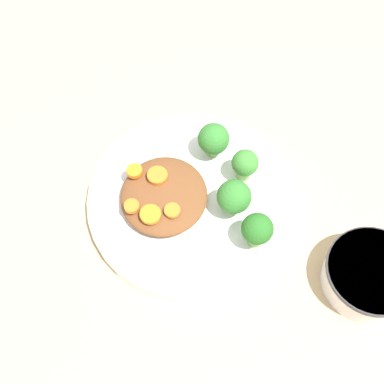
{
  "coord_description": "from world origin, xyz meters",
  "views": [
    {
      "loc": [
        -0.35,
        -0.05,
        0.65
      ],
      "look_at": [
        0.0,
        0.0,
        0.03
      ],
      "focal_mm": 50.0,
      "sensor_mm": 36.0,
      "label": 1
    }
  ],
  "objects": [
    {
      "name": "dip_bowl",
      "position": [
        -0.08,
        -0.23,
        0.02
      ],
      "size": [
        0.12,
        0.12,
        0.04
      ],
      "color": "silver",
      "rests_on": "ground_plane"
    },
    {
      "name": "broccoli_floret_0",
      "position": [
        -0.05,
        -0.09,
        0.05
      ],
      "size": [
        0.04,
        0.04,
        0.06
      ],
      "color": "#759E51",
      "rests_on": "plate"
    },
    {
      "name": "carrot_slice_1",
      "position": [
        -0.04,
        0.07,
        0.04
      ],
      "size": [
        0.02,
        0.02,
        0.01
      ],
      "primitive_type": "cylinder",
      "color": "orange",
      "rests_on": "stew_mound"
    },
    {
      "name": "carrot_slice_3",
      "position": [
        -0.04,
        0.02,
        0.04
      ],
      "size": [
        0.02,
        0.02,
        0.0
      ],
      "primitive_type": "cylinder",
      "color": "orange",
      "rests_on": "stew_mound"
    },
    {
      "name": "ground_plane",
      "position": [
        0.0,
        0.0,
        0.0
      ],
      "size": [
        4.0,
        4.0,
        0.0
      ],
      "primitive_type": "plane",
      "color": "tan"
    },
    {
      "name": "broccoli_floret_2",
      "position": [
        0.04,
        -0.07,
        0.05
      ],
      "size": [
        0.04,
        0.04,
        0.05
      ],
      "color": "#759E51",
      "rests_on": "plate"
    },
    {
      "name": "carrot_slice_4",
      "position": [
        0.01,
        0.08,
        0.04
      ],
      "size": [
        0.02,
        0.02,
        0.01
      ],
      "primitive_type": "cylinder",
      "color": "orange",
      "rests_on": "stew_mound"
    },
    {
      "name": "plate",
      "position": [
        0.0,
        0.0,
        0.01
      ],
      "size": [
        0.28,
        0.28,
        0.02
      ],
      "color": "white",
      "rests_on": "ground_plane"
    },
    {
      "name": "broccoli_floret_3",
      "position": [
        -0.01,
        -0.06,
        0.05
      ],
      "size": [
        0.05,
        0.05,
        0.06
      ],
      "color": "#759E51",
      "rests_on": "plate"
    },
    {
      "name": "broccoli_floret_1",
      "position": [
        0.08,
        -0.02,
        0.05
      ],
      "size": [
        0.04,
        0.04,
        0.06
      ],
      "color": "#759E51",
      "rests_on": "plate"
    },
    {
      "name": "carrot_slice_2",
      "position": [
        -0.05,
        0.05,
        0.04
      ],
      "size": [
        0.03,
        0.03,
        0.01
      ],
      "primitive_type": "cylinder",
      "color": "orange",
      "rests_on": "stew_mound"
    },
    {
      "name": "carrot_slice_0",
      "position": [
        0.01,
        0.05,
        0.04
      ],
      "size": [
        0.03,
        0.03,
        0.01
      ],
      "primitive_type": "cylinder",
      "color": "orange",
      "rests_on": "stew_mound"
    },
    {
      "name": "stew_mound",
      "position": [
        -0.01,
        0.04,
        0.03
      ],
      "size": [
        0.12,
        0.12,
        0.02
      ],
      "primitive_type": "ellipsoid",
      "color": "brown",
      "rests_on": "plate"
    }
  ]
}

